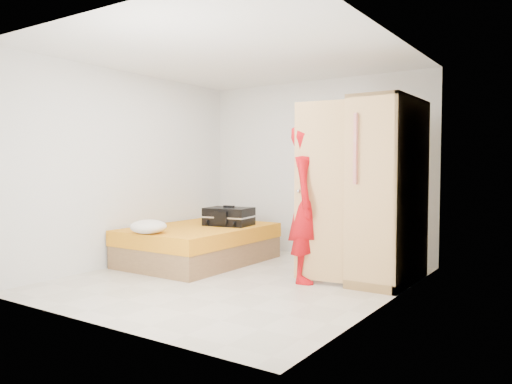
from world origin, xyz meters
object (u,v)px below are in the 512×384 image
Objects in this scene: suitcase at (229,217)px; wardrobe at (383,195)px; bed at (199,244)px; round_cushion at (148,227)px; person at (309,203)px.

wardrobe is at bearing -9.56° from suitcase.
round_cushion reaches higher than bed.
suitcase is at bearing 76.23° from round_cushion.
bed is 1.90m from person.
bed is at bearing -173.28° from wardrobe.
wardrobe reaches higher than suitcase.
bed is 2.87× the size of suitcase.
round_cushion is at bearing 102.31° from person.
wardrobe is 2.28m from suitcase.
suitcase is 1.55× the size of round_cushion.
person is at bearing -4.57° from bed.
suitcase is at bearing 62.24° from person.
round_cushion is (-1.83, -0.76, -0.32)m from person.
bed is 4.47× the size of round_cushion.
bed is 0.96× the size of wardrobe.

